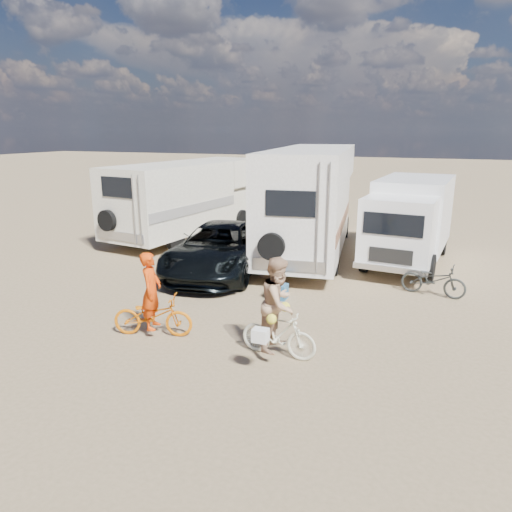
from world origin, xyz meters
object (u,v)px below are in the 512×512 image
at_px(bike_woman, 278,334).
at_px(crate, 269,271).
at_px(bike_man, 153,316).
at_px(rv_left, 188,200).
at_px(cooler, 278,291).
at_px(rider_man, 152,299).
at_px(dark_suv, 220,248).
at_px(rider_woman, 279,312).
at_px(box_truck, 409,222).
at_px(bike_parked, 433,280).
at_px(rv_main, 312,201).

relative_size(bike_woman, crate, 3.44).
relative_size(bike_man, bike_woman, 1.11).
height_order(rv_left, bike_woman, rv_left).
relative_size(rv_left, cooler, 15.73).
bearing_deg(rider_man, dark_suv, -7.76).
height_order(dark_suv, rider_woman, rider_woman).
relative_size(rv_left, dark_suv, 1.44).
height_order(box_truck, bike_man, box_truck).
xyz_separation_m(box_truck, bike_parked, (0.91, -3.13, -0.94)).
bearing_deg(crate, rv_left, 140.35).
xyz_separation_m(bike_man, cooler, (1.80, 3.16, -0.26)).
height_order(bike_woman, rider_woman, rider_woman).
bearing_deg(cooler, bike_man, -119.50).
bearing_deg(crate, rv_main, 83.53).
distance_m(bike_woman, rider_woman, 0.46).
bearing_deg(rider_woman, rv_main, 14.36).
relative_size(rv_left, bike_parked, 4.65).
bearing_deg(cooler, dark_suv, 146.17).
bearing_deg(rider_man, bike_woman, -104.56).
bearing_deg(bike_man, bike_parked, -64.65).
relative_size(box_truck, crate, 12.28).
xyz_separation_m(dark_suv, crate, (1.62, 0.04, -0.58)).
bearing_deg(bike_parked, rider_woman, 159.98).
relative_size(rider_man, crate, 3.72).
height_order(bike_woman, rider_man, rider_man).
bearing_deg(rv_left, bike_woman, -44.29).
bearing_deg(bike_woman, bike_man, 95.07).
distance_m(bike_woman, crate, 5.19).
height_order(rv_left, bike_parked, rv_left).
xyz_separation_m(bike_woman, rider_man, (-2.86, -0.06, 0.38)).
distance_m(rv_main, bike_man, 8.55).
distance_m(box_truck, dark_suv, 6.32).
height_order(rv_main, bike_man, rv_main).
distance_m(rv_main, bike_parked, 5.68).
bearing_deg(bike_woman, cooler, 22.70).
xyz_separation_m(bike_woman, rider_woman, (0.00, 0.00, 0.46)).
height_order(bike_woman, bike_parked, bike_woman).
distance_m(bike_woman, bike_parked, 5.60).
relative_size(rv_left, box_truck, 1.41).
bearing_deg(box_truck, rider_woman, -97.52).
distance_m(rv_main, cooler, 5.44).
relative_size(dark_suv, bike_man, 3.13).
bearing_deg(bike_parked, rv_main, 61.47).
height_order(bike_parked, crate, bike_parked).
distance_m(bike_man, bike_woman, 2.86).
relative_size(rv_left, bike_man, 4.52).
bearing_deg(rv_main, crate, -103.71).
height_order(box_truck, crate, box_truck).
distance_m(rv_main, crate, 3.86).
height_order(dark_suv, crate, dark_suv).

